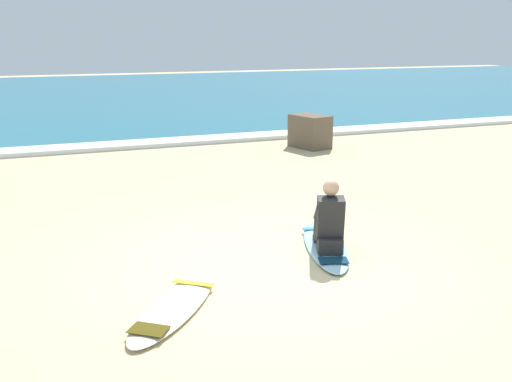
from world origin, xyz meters
TOP-DOWN VIEW (x-y plane):
  - ground_plane at (0.00, 0.00)m, footprint 80.00×80.00m
  - sea at (0.00, 22.62)m, footprint 80.00×28.00m
  - breaking_foam at (0.00, 8.92)m, footprint 80.00×0.90m
  - surfboard_main at (1.05, 0.34)m, footprint 1.19×2.17m
  - surfer_seated at (0.97, 0.09)m, footprint 0.57×0.77m
  - surfboard_spare_near at (-1.32, -0.76)m, footprint 1.58×1.83m
  - shoreline_rock at (4.23, 7.11)m, footprint 0.87×1.14m

SIDE VIEW (x-z plane):
  - ground_plane at x=0.00m, z-range 0.00..0.00m
  - surfboard_main at x=1.05m, z-range 0.00..0.07m
  - surfboard_spare_near at x=-1.32m, z-range 0.00..0.07m
  - sea at x=0.00m, z-range 0.00..0.10m
  - breaking_foam at x=0.00m, z-range 0.00..0.11m
  - shoreline_rock at x=4.23m, z-range 0.00..0.83m
  - surfer_seated at x=0.97m, z-range -0.04..0.91m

